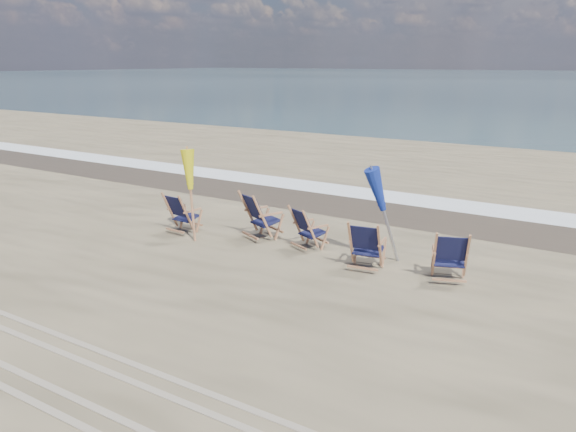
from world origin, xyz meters
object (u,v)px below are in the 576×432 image
Objects in this scene: beach_chair_1 at (262,219)px; umbrella_yellow at (190,175)px; beach_chair_0 at (186,215)px; umbrella_blue at (388,190)px; beach_chair_4 at (467,258)px; beach_chair_3 at (380,248)px; beach_chair_2 at (311,231)px.

umbrella_yellow is (-1.41, -0.63, 0.91)m from beach_chair_1.
beach_chair_0 is 0.49× the size of umbrella_blue.
beach_chair_4 is (4.32, -0.05, -0.05)m from beach_chair_1.
beach_chair_4 is at bearing -177.66° from beach_chair_3.
umbrella_yellow reaches higher than beach_chair_0.
beach_chair_2 is 0.47× the size of umbrella_blue.
beach_chair_3 is at bearing -8.82° from beach_chair_4.
umbrella_yellow is (-5.73, -0.58, 0.97)m from beach_chair_4.
beach_chair_3 is 0.50× the size of umbrella_blue.
beach_chair_4 is at bearing -157.02° from beach_chair_1.
beach_chair_1 is 2.86m from umbrella_blue.
beach_chair_2 is 1.82m from umbrella_blue.
umbrella_blue is at bearing -29.85° from beach_chair_4.
beach_chair_4 is at bearing -155.75° from beach_chair_2.
beach_chair_2 is at bearing -170.67° from umbrella_blue.
umbrella_yellow is at bearing -5.22° from beach_chair_3.
umbrella_yellow reaches higher than beach_chair_3.
umbrella_yellow is at bearing -14.39° from beach_chair_4.
beach_chair_1 is 4.32m from beach_chair_4.
umbrella_yellow is at bearing -168.23° from umbrella_blue.
beach_chair_4 is (6.05, 0.42, 0.01)m from beach_chair_0.
beach_chair_3 is (4.56, 0.12, 0.01)m from beach_chair_0.
beach_chair_2 is (1.19, -0.02, -0.07)m from beach_chair_1.
beach_chair_0 is 1.03× the size of beach_chair_2.
beach_chair_1 reaches higher than beach_chair_2.
beach_chair_4 is 1.90m from umbrella_blue.
umbrella_blue is at bearing -145.93° from beach_chair_2.
beach_chair_3 reaches higher than beach_chair_4.
beach_chair_1 is 1.10× the size of beach_chair_3.
beach_chair_3 is at bearing 3.80° from umbrella_yellow.
umbrella_yellow is 4.20m from umbrella_blue.
beach_chair_1 is 0.55× the size of umbrella_yellow.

